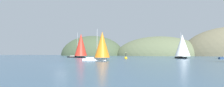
{
  "coord_description": "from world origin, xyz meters",
  "views": [
    {
      "loc": [
        17.96,
        -27.54,
        2.02
      ],
      "look_at": [
        0.0,
        27.24,
        5.01
      ],
      "focal_mm": 30.52,
      "sensor_mm": 36.0,
      "label": 1
    }
  ],
  "objects_px": {
    "sailboat_scarlet_sail": "(81,45)",
    "channel_buoy": "(126,58)",
    "sailboat_orange_sail": "(102,45)",
    "sailboat_white_mainsail": "(182,46)"
  },
  "relations": [
    {
      "from": "channel_buoy",
      "to": "sailboat_scarlet_sail",
      "type": "bearing_deg",
      "value": 150.53
    },
    {
      "from": "sailboat_orange_sail",
      "to": "channel_buoy",
      "type": "height_order",
      "value": "sailboat_orange_sail"
    },
    {
      "from": "sailboat_white_mainsail",
      "to": "sailboat_scarlet_sail",
      "type": "distance_m",
      "value": 45.62
    },
    {
      "from": "sailboat_orange_sail",
      "to": "sailboat_scarlet_sail",
      "type": "bearing_deg",
      "value": 125.81
    },
    {
      "from": "sailboat_orange_sail",
      "to": "sailboat_scarlet_sail",
      "type": "distance_m",
      "value": 39.97
    },
    {
      "from": "sailboat_white_mainsail",
      "to": "sailboat_scarlet_sail",
      "type": "relative_size",
      "value": 0.87
    },
    {
      "from": "sailboat_scarlet_sail",
      "to": "channel_buoy",
      "type": "relative_size",
      "value": 4.58
    },
    {
      "from": "sailboat_scarlet_sail",
      "to": "sailboat_orange_sail",
      "type": "bearing_deg",
      "value": -54.19
    },
    {
      "from": "sailboat_orange_sail",
      "to": "sailboat_white_mainsail",
      "type": "bearing_deg",
      "value": 53.54
    },
    {
      "from": "sailboat_scarlet_sail",
      "to": "channel_buoy",
      "type": "bearing_deg",
      "value": -29.47
    }
  ]
}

